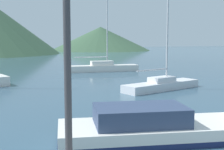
# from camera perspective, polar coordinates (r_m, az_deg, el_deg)

# --- Properties ---
(motorboat_near) EXTENTS (8.08, 3.63, 2.21)m
(motorboat_near) POSITION_cam_1_polar(r_m,az_deg,el_deg) (11.43, 12.39, -9.43)
(motorboat_near) COLOR white
(motorboat_near) RESTS_ON ground_plane
(sailboat_inner) EXTENTS (7.91, 1.89, 9.32)m
(sailboat_inner) POSITION_cam_1_polar(r_m,az_deg,el_deg) (33.43, -1.86, 1.46)
(sailboat_inner) COLOR white
(sailboat_inner) RESTS_ON ground_plane
(sailboat_outer) EXTENTS (6.38, 3.34, 9.00)m
(sailboat_outer) POSITION_cam_1_polar(r_m,az_deg,el_deg) (21.78, 9.10, -1.55)
(sailboat_outer) COLOR silver
(sailboat_outer) RESTS_ON ground_plane
(hill_central) EXTENTS (29.75, 29.75, 7.04)m
(hill_central) POSITION_cam_1_polar(r_m,az_deg,el_deg) (94.49, -2.12, 6.67)
(hill_central) COLOR #38563D
(hill_central) RESTS_ON ground_plane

